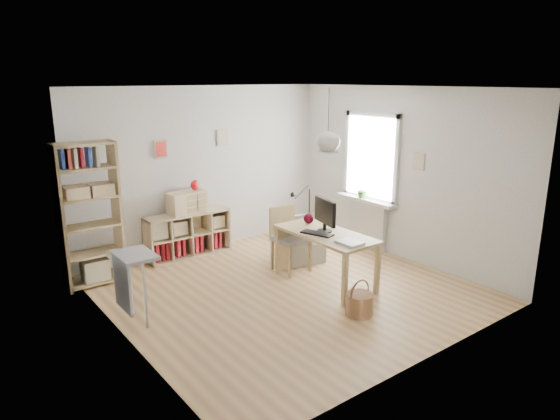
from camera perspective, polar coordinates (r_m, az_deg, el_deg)
ground at (r=6.95m, az=0.85°, el=-9.04°), size 4.50×4.50×0.00m
room_shell at (r=6.64m, az=5.50°, el=7.76°), size 4.50×4.50×4.50m
window_unit at (r=8.41m, az=10.43°, el=5.98°), size 0.07×1.16×1.46m
radiator at (r=8.63m, az=9.91°, el=-1.60°), size 0.10×0.80×0.80m
windowsill at (r=8.48m, az=9.81°, el=1.12°), size 0.22×1.20×0.06m
desk at (r=6.94m, az=5.22°, el=-3.33°), size 0.70×1.50×0.75m
cube_shelf at (r=8.27m, az=-10.69°, el=-3.11°), size 1.40×0.38×0.72m
tall_bookshelf at (r=7.26m, az=-21.05°, el=0.10°), size 0.80×0.38×2.00m
side_table at (r=6.06m, az=-16.73°, el=-6.54°), size 0.40×0.55×0.85m
chair at (r=7.46m, az=0.97°, el=-2.83°), size 0.48×0.48×0.96m
wicker_basket at (r=6.27m, az=9.07°, el=-10.50°), size 0.34×0.33×0.46m
storage_chest at (r=7.93m, az=2.30°, el=-4.24°), size 0.74×0.81×0.68m
monitor at (r=6.89m, az=5.16°, el=-0.40°), size 0.21×0.52×0.46m
keyboard at (r=6.83m, az=4.26°, el=-2.69°), size 0.30×0.48×0.02m
task_lamp at (r=7.29m, az=2.35°, el=1.10°), size 0.46×0.17×0.49m
yarn_ball at (r=7.30m, az=3.29°, el=-0.98°), size 0.15×0.15×0.15m
paper_tray at (r=6.49m, az=7.96°, el=-3.70°), size 0.26×0.32×0.03m
drawer_chest at (r=8.08m, az=-10.59°, el=0.88°), size 0.65×0.35×0.35m
red_vase at (r=8.09m, az=-9.70°, el=2.83°), size 0.14×0.14×0.17m
potted_plant at (r=8.48m, az=9.38°, el=2.33°), size 0.32×0.31×0.28m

